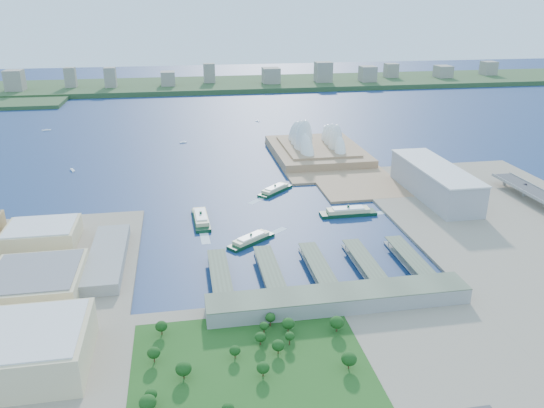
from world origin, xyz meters
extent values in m
plane|color=#11294F|center=(0.00, 0.00, 0.00)|extent=(3000.00, 3000.00, 0.00)
cube|color=gray|center=(0.00, -210.00, 1.50)|extent=(720.00, 180.00, 3.00)
cube|color=gray|center=(240.00, -50.00, 1.50)|extent=(240.00, 500.00, 3.00)
cube|color=#9B7755|center=(107.50, 260.00, 1.50)|extent=(135.00, 220.00, 3.00)
cube|color=#2D4926|center=(0.00, 980.00, 6.00)|extent=(2200.00, 260.00, 12.00)
cube|color=#929298|center=(195.00, 80.00, 20.50)|extent=(45.00, 155.00, 35.00)
cube|color=gray|center=(15.00, -135.00, 9.00)|extent=(200.00, 28.00, 12.00)
imported|color=slate|center=(304.00, 66.11, 15.56)|extent=(1.99, 4.91, 1.42)
camera|label=1|loc=(-94.46, -466.84, 219.58)|focal=35.00mm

